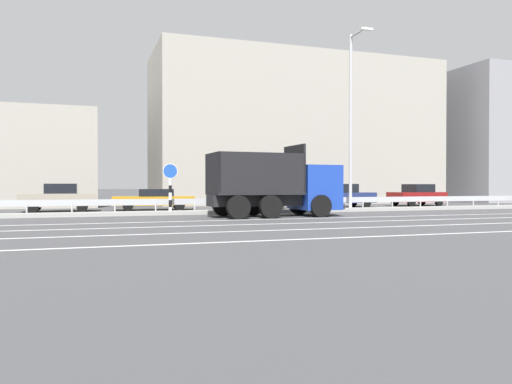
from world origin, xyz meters
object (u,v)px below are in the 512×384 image
object	(u,v)px
parked_car_3	(59,198)
parked_car_5	(253,197)
median_road_sign	(170,188)
parked_car_6	(343,196)
street_lamp_1	(352,114)
parked_car_4	(154,199)
parked_car_7	(417,195)
dump_truck	(289,190)

from	to	relation	value
parked_car_3	parked_car_5	bearing A→B (deg)	-92.92
median_road_sign	parked_car_6	world-z (taller)	median_road_sign
parked_car_5	median_road_sign	bearing A→B (deg)	125.22
street_lamp_1	parked_car_4	xyz separation A→B (m)	(-10.60, 4.75, -4.88)
street_lamp_1	parked_car_7	size ratio (longest dim) A/B	2.47
median_road_sign	parked_car_3	distance (m)	7.33
parked_car_4	parked_car_6	world-z (taller)	parked_car_6
street_lamp_1	parked_car_5	distance (m)	7.82
median_road_sign	parked_car_7	distance (m)	19.02
median_road_sign	parked_car_7	xyz separation A→B (m)	(18.39, 4.81, -0.59)
street_lamp_1	parked_car_7	distance (m)	10.46
parked_car_7	dump_truck	bearing A→B (deg)	116.19
parked_car_7	parked_car_4	bearing A→B (deg)	85.37
median_road_sign	parked_car_3	size ratio (longest dim) A/B	0.64
parked_car_5	street_lamp_1	bearing A→B (deg)	-133.43
parked_car_6	parked_car_7	xyz separation A→B (m)	(6.14, 0.29, -0.00)
dump_truck	parked_car_6	size ratio (longest dim) A/B	1.46
dump_truck	parked_car_5	distance (m)	7.35
street_lamp_1	parked_car_5	size ratio (longest dim) A/B	2.17
dump_truck	parked_car_3	distance (m)	13.29
parked_car_3	parked_car_6	bearing A→B (deg)	-90.94
parked_car_3	parked_car_6	world-z (taller)	parked_car_3
parked_car_4	parked_car_5	distance (m)	6.07
parked_car_3	street_lamp_1	bearing A→B (deg)	-106.69
dump_truck	parked_car_6	world-z (taller)	dump_truck
parked_car_5	parked_car_7	size ratio (longest dim) A/B	1.14
street_lamp_1	parked_car_5	world-z (taller)	street_lamp_1
parked_car_6	median_road_sign	bearing A→B (deg)	-73.32
parked_car_6	parked_car_4	bearing A→B (deg)	-94.89
street_lamp_1	parked_car_6	bearing A→B (deg)	67.44
dump_truck	median_road_sign	size ratio (longest dim) A/B	2.46
parked_car_5	parked_car_4	bearing A→B (deg)	83.88
parked_car_6	parked_car_7	bearing A→B (deg)	89.07
median_road_sign	parked_car_4	bearing A→B (deg)	92.51
dump_truck	parked_car_7	distance (m)	15.36
parked_car_4	median_road_sign	bearing A→B (deg)	-172.71
parked_car_3	dump_truck	bearing A→B (deg)	-126.39
street_lamp_1	parked_car_6	distance (m)	6.79
street_lamp_1	parked_car_3	distance (m)	17.24
median_road_sign	parked_car_4	world-z (taller)	median_road_sign
parked_car_3	parked_car_5	world-z (taller)	parked_car_3
parked_car_4	parked_car_7	bearing A→B (deg)	-85.22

